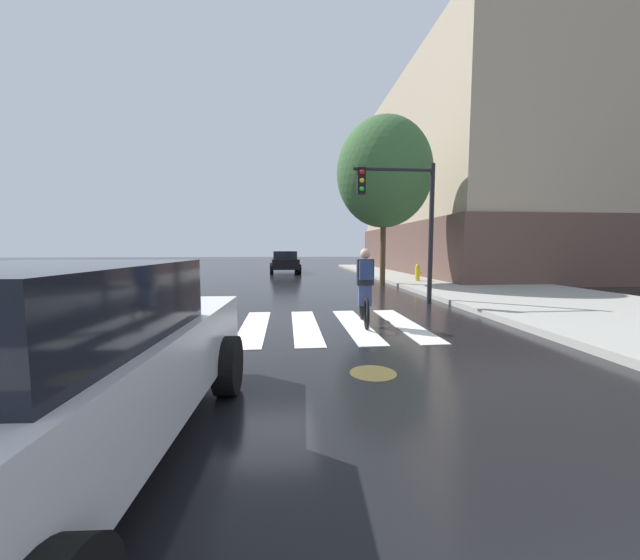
{
  "coord_description": "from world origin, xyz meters",
  "views": [
    {
      "loc": [
        0.64,
        -7.6,
        1.7
      ],
      "look_at": [
        1.56,
        2.03,
        0.83
      ],
      "focal_mm": 19.92,
      "sensor_mm": 36.0,
      "label": 1
    }
  ],
  "objects_px": {
    "sedan_near": "(46,372)",
    "cyclist": "(365,287)",
    "fire_hydrant": "(417,273)",
    "street_tree_near": "(384,173)",
    "manhole_cover": "(373,373)",
    "sedan_mid": "(285,262)",
    "traffic_light_near": "(405,209)"
  },
  "relations": [
    {
      "from": "fire_hydrant",
      "to": "street_tree_near",
      "type": "height_order",
      "value": "street_tree_near"
    },
    {
      "from": "sedan_near",
      "to": "fire_hydrant",
      "type": "bearing_deg",
      "value": 59.79
    },
    {
      "from": "sedan_mid",
      "to": "street_tree_near",
      "type": "xyz_separation_m",
      "value": [
        4.38,
        -8.97,
        4.19
      ]
    },
    {
      "from": "manhole_cover",
      "to": "sedan_mid",
      "type": "distance_m",
      "value": 19.85
    },
    {
      "from": "sedan_mid",
      "to": "manhole_cover",
      "type": "bearing_deg",
      "value": -86.35
    },
    {
      "from": "sedan_mid",
      "to": "fire_hydrant",
      "type": "height_order",
      "value": "sedan_mid"
    },
    {
      "from": "sedan_near",
      "to": "fire_hydrant",
      "type": "height_order",
      "value": "sedan_near"
    },
    {
      "from": "sedan_near",
      "to": "street_tree_near",
      "type": "bearing_deg",
      "value": 64.84
    },
    {
      "from": "manhole_cover",
      "to": "fire_hydrant",
      "type": "distance_m",
      "value": 12.74
    },
    {
      "from": "sedan_mid",
      "to": "traffic_light_near",
      "type": "height_order",
      "value": "traffic_light_near"
    },
    {
      "from": "manhole_cover",
      "to": "fire_hydrant",
      "type": "height_order",
      "value": "fire_hydrant"
    },
    {
      "from": "sedan_near",
      "to": "cyclist",
      "type": "distance_m",
      "value": 6.01
    },
    {
      "from": "traffic_light_near",
      "to": "manhole_cover",
      "type": "bearing_deg",
      "value": -112.21
    },
    {
      "from": "sedan_near",
      "to": "traffic_light_near",
      "type": "relative_size",
      "value": 1.12
    },
    {
      "from": "sedan_near",
      "to": "cyclist",
      "type": "xyz_separation_m",
      "value": [
        3.43,
        4.93,
        0.02
      ]
    },
    {
      "from": "cyclist",
      "to": "traffic_light_near",
      "type": "bearing_deg",
      "value": 57.2
    },
    {
      "from": "manhole_cover",
      "to": "cyclist",
      "type": "bearing_deg",
      "value": 79.65
    },
    {
      "from": "sedan_near",
      "to": "traffic_light_near",
      "type": "bearing_deg",
      "value": 55.87
    },
    {
      "from": "traffic_light_near",
      "to": "fire_hydrant",
      "type": "distance_m",
      "value": 6.88
    },
    {
      "from": "sedan_near",
      "to": "street_tree_near",
      "type": "height_order",
      "value": "street_tree_near"
    },
    {
      "from": "manhole_cover",
      "to": "traffic_light_near",
      "type": "height_order",
      "value": "traffic_light_near"
    },
    {
      "from": "cyclist",
      "to": "street_tree_near",
      "type": "distance_m",
      "value": 9.24
    },
    {
      "from": "manhole_cover",
      "to": "sedan_near",
      "type": "bearing_deg",
      "value": -145.82
    },
    {
      "from": "street_tree_near",
      "to": "traffic_light_near",
      "type": "bearing_deg",
      "value": -98.46
    },
    {
      "from": "manhole_cover",
      "to": "sedan_near",
      "type": "distance_m",
      "value": 3.59
    },
    {
      "from": "sedan_near",
      "to": "street_tree_near",
      "type": "distance_m",
      "value": 14.72
    },
    {
      "from": "sedan_mid",
      "to": "street_tree_near",
      "type": "relative_size",
      "value": 0.59
    },
    {
      "from": "cyclist",
      "to": "street_tree_near",
      "type": "relative_size",
      "value": 0.23
    },
    {
      "from": "sedan_mid",
      "to": "fire_hydrant",
      "type": "relative_size",
      "value": 5.59
    },
    {
      "from": "manhole_cover",
      "to": "sedan_mid",
      "type": "relative_size",
      "value": 0.15
    },
    {
      "from": "sedan_mid",
      "to": "cyclist",
      "type": "bearing_deg",
      "value": -83.89
    },
    {
      "from": "fire_hydrant",
      "to": "street_tree_near",
      "type": "distance_m",
      "value": 4.91
    }
  ]
}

